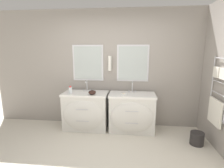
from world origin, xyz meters
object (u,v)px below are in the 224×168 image
Objects in this scene: vanity_left at (86,111)px; vanity_right at (132,112)px; waste_bin at (197,138)px; amenity_bowl at (92,92)px; toiletry_bottle at (70,90)px.

vanity_left is 1.00× the size of vanity_right.
vanity_left reaches higher than waste_bin.
amenity_bowl is (-0.83, -0.11, 0.45)m from vanity_right.
vanity_right is 0.95m from amenity_bowl.
amenity_bowl reaches higher than vanity_left.
vanity_left is 6.22× the size of toiletry_bottle.
waste_bin is (2.21, -0.44, -0.29)m from vanity_left.
vanity_left and vanity_right have the same top height.
vanity_right is at bearing 0.00° from vanity_left.
amenity_bowl is at bearing -6.77° from toiletry_bottle.
toiletry_bottle is 2.66m from waste_bin.
amenity_bowl is at bearing 170.92° from waste_bin.
waste_bin is at bearing -19.92° from vanity_right.
amenity_bowl is 2.19m from waste_bin.
amenity_bowl reaches higher than waste_bin.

